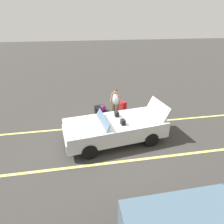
# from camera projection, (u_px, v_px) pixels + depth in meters

# --- Properties ---
(ground_plane) EXTENTS (80.00, 80.00, 0.00)m
(ground_plane) POSITION_uv_depth(u_px,v_px,m) (115.00, 140.00, 8.35)
(ground_plane) COLOR #383533
(lot_line_near) EXTENTS (18.00, 0.12, 0.01)m
(lot_line_near) POSITION_uv_depth(u_px,v_px,m) (110.00, 125.00, 9.50)
(lot_line_near) COLOR #EAE066
(lot_line_near) RESTS_ON ground_plane
(lot_line_mid) EXTENTS (18.00, 0.12, 0.01)m
(lot_line_mid) POSITION_uv_depth(u_px,v_px,m) (122.00, 162.00, 7.11)
(lot_line_mid) COLOR #EAE066
(lot_line_mid) RESTS_ON ground_plane
(convertible_car) EXTENTS (4.38, 2.31, 1.51)m
(convertible_car) POSITION_uv_depth(u_px,v_px,m) (110.00, 129.00, 8.04)
(convertible_car) COLOR silver
(convertible_car) RESTS_ON ground_plane
(suitcase_large_black) EXTENTS (0.36, 0.51, 0.74)m
(suitcase_large_black) POSITION_uv_depth(u_px,v_px,m) (98.00, 114.00, 9.80)
(suitcase_large_black) COLOR black
(suitcase_large_black) RESTS_ON ground_plane
(suitcase_medium_bright) EXTENTS (0.38, 0.46, 0.62)m
(suitcase_medium_bright) POSITION_uv_depth(u_px,v_px,m) (123.00, 107.00, 10.71)
(suitcase_medium_bright) COLOR red
(suitcase_medium_bright) RESTS_ON ground_plane
(duffel_bag) EXTENTS (0.70, 0.60, 0.34)m
(duffel_bag) POSITION_uv_depth(u_px,v_px,m) (102.00, 109.00, 10.83)
(duffel_bag) COLOR #991E8C
(duffel_bag) RESTS_ON ground_plane
(traveler_person) EXTENTS (0.57, 0.36, 1.65)m
(traveler_person) POSITION_uv_depth(u_px,v_px,m) (116.00, 103.00, 9.65)
(traveler_person) COLOR #4C3F2D
(traveler_person) RESTS_ON ground_plane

